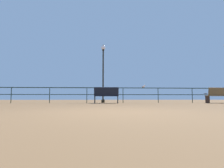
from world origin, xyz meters
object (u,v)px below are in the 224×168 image
Objects in this scene: bench_near_right at (219,95)px; lamppost_center at (103,69)px; bench_near_left at (106,95)px; seagull_on_rail at (143,86)px.

lamppost_center is at bearing 170.57° from bench_near_right.
seagull_on_rail reaches higher than bench_near_left.
bench_near_right is 7.83m from lamppost_center.
lamppost_center is 10.99× the size of seagull_on_rail.
seagull_on_rail reaches higher than bench_near_right.
seagull_on_rail is (2.77, -0.34, -1.24)m from lamppost_center.
bench_near_left is at bearing -179.97° from bench_near_right.
seagull_on_rail is at bearing 19.34° from bench_near_left.
bench_near_right is 4.87m from seagull_on_rail.
bench_near_left is 2.22m from lamppost_center.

